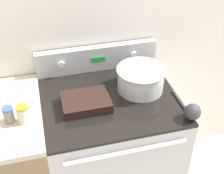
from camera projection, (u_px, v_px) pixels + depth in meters
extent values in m
cube|color=silver|center=(94.00, 17.00, 1.91)|extent=(8.00, 0.05, 2.50)
cube|color=#BCBCC1|center=(110.00, 152.00, 2.08)|extent=(0.79, 0.69, 0.89)
cube|color=black|center=(109.00, 99.00, 1.82)|extent=(0.79, 0.69, 0.02)
cylinder|color=silver|center=(127.00, 152.00, 1.57)|extent=(0.64, 0.02, 0.02)
cube|color=#BCBCC1|center=(97.00, 58.00, 2.01)|extent=(0.79, 0.05, 0.17)
cylinder|color=white|center=(61.00, 65.00, 1.93)|extent=(0.04, 0.02, 0.04)
cylinder|color=white|center=(134.00, 55.00, 2.03)|extent=(0.04, 0.02, 0.04)
cube|color=green|center=(98.00, 59.00, 1.98)|extent=(0.09, 0.01, 0.03)
cube|color=#896B4C|center=(14.00, 171.00, 1.95)|extent=(0.46, 0.69, 0.89)
cylinder|color=silver|center=(141.00, 79.00, 1.84)|extent=(0.27, 0.27, 0.14)
torus|color=silver|center=(141.00, 70.00, 1.80)|extent=(0.29, 0.29, 0.01)
cylinder|color=beige|center=(141.00, 72.00, 1.81)|extent=(0.25, 0.25, 0.02)
cube|color=black|center=(86.00, 102.00, 1.73)|extent=(0.27, 0.21, 0.05)
cube|color=tan|center=(86.00, 100.00, 1.73)|extent=(0.23, 0.18, 0.03)
cylinder|color=#333338|center=(181.00, 103.00, 1.76)|extent=(0.01, 0.25, 0.01)
sphere|color=#333338|center=(192.00, 112.00, 1.64)|extent=(0.09, 0.09, 0.09)
cylinder|color=beige|center=(23.00, 115.00, 1.60)|extent=(0.06, 0.06, 0.09)
cylinder|color=orange|center=(21.00, 107.00, 1.57)|extent=(0.06, 0.06, 0.01)
cylinder|color=gray|center=(9.00, 116.00, 1.61)|extent=(0.05, 0.05, 0.08)
cylinder|color=#3856B7|center=(7.00, 109.00, 1.58)|extent=(0.06, 0.06, 0.01)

